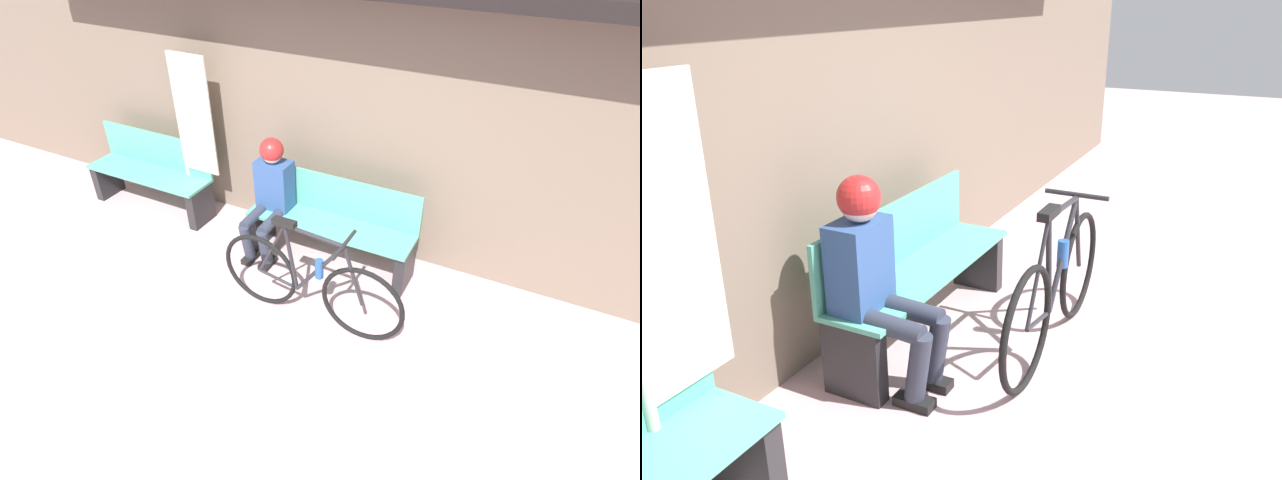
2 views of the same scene
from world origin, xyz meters
The scene contains 7 objects.
ground_plane centered at (0.00, 0.00, 0.00)m, with size 24.00×24.00×0.00m, color #C69EA3.
storefront_wall centered at (0.00, 2.44, 1.66)m, with size 12.00×0.56×3.20m.
park_bench_near centered at (-0.01, 2.01, 0.41)m, with size 1.65×0.42×0.86m.
bicycle centered at (0.19, 1.17, 0.40)m, with size 1.68×0.40×0.97m.
person_seated centered at (-0.63, 1.90, 0.70)m, with size 0.34×0.59×1.20m.
park_bench_far centered at (-2.28, 2.01, 0.40)m, with size 1.49×0.42×0.86m.
banner_pole centered at (-1.69, 2.13, 1.09)m, with size 0.45×0.05×1.80m.
Camera 1 is at (1.70, -1.60, 3.13)m, focal length 28.00 mm.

